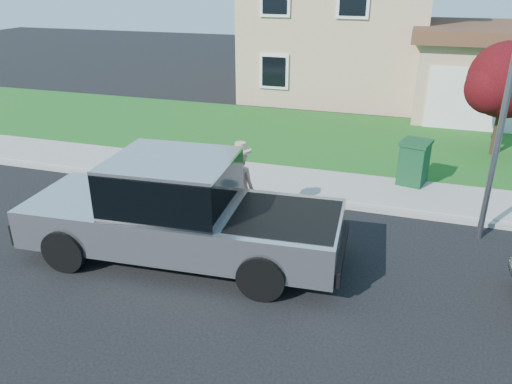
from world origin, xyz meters
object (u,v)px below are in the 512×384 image
ornamental_tree (507,84)px  trash_bin (414,162)px  street_lamp (507,99)px  woman (241,188)px  pickup_truck (181,213)px

ornamental_tree → trash_bin: (-2.49, -3.50, -1.62)m
street_lamp → woman: bearing=-174.6°
pickup_truck → woman: (0.71, 1.70, -0.04)m
street_lamp → ornamental_tree: bearing=76.1°
trash_bin → street_lamp: (1.57, -2.59, 2.42)m
pickup_truck → ornamental_tree: (6.97, 8.79, 1.37)m
ornamental_tree → trash_bin: size_ratio=2.96×
woman → street_lamp: size_ratio=0.37×
pickup_truck → woman: pickup_truck is taller
trash_bin → street_lamp: 3.88m
ornamental_tree → street_lamp: bearing=-98.6°
pickup_truck → ornamental_tree: ornamental_tree is taller
woman → street_lamp: bearing=-157.1°
pickup_truck → trash_bin: 6.94m
woman → ornamental_tree: (6.26, 7.09, 1.41)m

